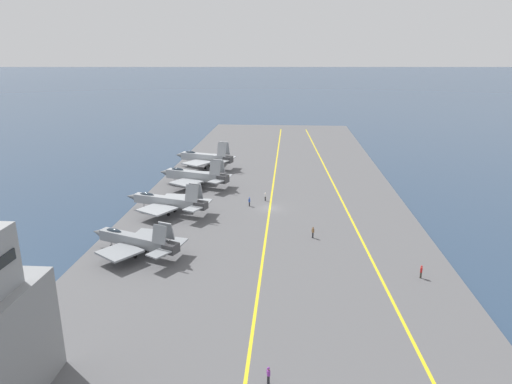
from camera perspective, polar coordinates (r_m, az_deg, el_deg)
name	(u,v)px	position (r m, az deg, el deg)	size (l,w,h in m)	color
ground_plane	(270,210)	(85.83, 1.74, -2.28)	(2000.00, 2000.00, 0.00)	navy
carrier_deck	(270,209)	(85.76, 1.74, -2.16)	(208.01, 51.86, 0.40)	#565659
deck_stripe_foul_line	(347,210)	(86.31, 11.25, -2.22)	(187.21, 0.36, 0.01)	yellow
deck_stripe_centerline	(270,208)	(85.70, 1.74, -2.03)	(187.21, 0.36, 0.01)	yellow
parked_jet_nearest	(135,240)	(67.92, -14.88, -5.87)	(12.01, 15.27, 5.56)	gray
parked_jet_second	(167,201)	(83.59, -11.02, -1.13)	(12.48, 16.58, 6.13)	#93999E
parked_jet_third	(194,176)	(99.87, -7.77, 2.04)	(12.91, 16.80, 6.36)	#93999E
parked_jet_fourth	(204,157)	(115.96, -6.48, 4.33)	(14.20, 16.09, 7.02)	#9EA3A8
crew_white_vest	(265,196)	(89.67, 1.17, -0.51)	(0.45, 0.46, 1.75)	#232328
crew_purple_vest	(268,375)	(42.88, 1.56, -21.86)	(0.43, 0.35, 1.76)	#232328
crew_blue_vest	(249,201)	(86.49, -0.83, -1.18)	(0.42, 0.32, 1.74)	#232328
crew_brown_vest	(313,232)	(72.35, 7.13, -4.96)	(0.46, 0.41, 1.85)	#232328
crew_red_vest	(421,271)	(63.26, 19.95, -9.29)	(0.43, 0.35, 1.77)	#383328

